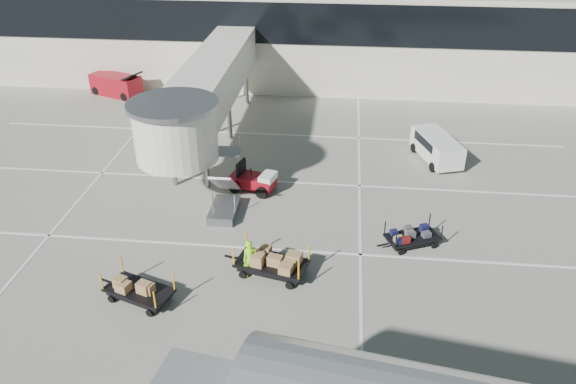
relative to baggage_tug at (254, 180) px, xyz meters
name	(u,v)px	position (x,y,z in m)	size (l,w,h in m)	color
ground	(232,272)	(0.19, -7.88, -0.63)	(140.00, 140.00, 0.00)	gray
lane_markings	(250,178)	(-0.48, 1.45, -0.62)	(40.00, 30.00, 0.02)	silver
terminal	(290,30)	(-0.16, 22.06, 3.48)	(64.00, 12.11, 15.20)	beige
jet_bridge	(204,93)	(-3.78, 4.38, 3.66)	(5.70, 20.40, 6.03)	silver
baggage_tug	(254,180)	(0.00, 0.00, 0.00)	(2.87, 2.27, 1.72)	maroon
suitcase_cart	(412,237)	(8.75, -4.76, -0.16)	(3.24, 2.26, 1.27)	black
box_cart_near	(268,262)	(1.87, -7.78, 0.02)	(4.11, 2.37, 1.58)	black
box_cart_far	(139,291)	(-3.46, -10.25, -0.12)	(3.67, 2.38, 1.42)	black
ground_worker	(250,259)	(1.10, -8.08, 0.33)	(0.69, 0.46, 1.91)	#90F219
minivan	(436,145)	(11.05, 5.24, 0.37)	(3.05, 4.70, 1.66)	white
belt_loader	(116,85)	(-14.05, 14.98, 0.22)	(4.90, 3.31, 2.22)	maroon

